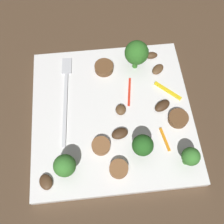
# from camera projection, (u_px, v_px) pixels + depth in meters

# --- Properties ---
(ground_plane) EXTENTS (1.40, 1.40, 0.00)m
(ground_plane) POSITION_uv_depth(u_px,v_px,m) (112.00, 116.00, 0.47)
(ground_plane) COLOR #4C3826
(plate) EXTENTS (0.28, 0.28, 0.01)m
(plate) POSITION_uv_depth(u_px,v_px,m) (112.00, 114.00, 0.46)
(plate) COLOR white
(plate) RESTS_ON ground_plane
(fork) EXTENTS (0.18, 0.02, 0.00)m
(fork) POSITION_uv_depth(u_px,v_px,m) (66.00, 92.00, 0.47)
(fork) COLOR silver
(fork) RESTS_ON plate
(broccoli_floret_0) EXTENTS (0.03, 0.03, 0.05)m
(broccoli_floret_0) POSITION_uv_depth(u_px,v_px,m) (191.00, 157.00, 0.39)
(broccoli_floret_0) COLOR #408630
(broccoli_floret_0) RESTS_ON plate
(broccoli_floret_1) EXTENTS (0.04, 0.04, 0.06)m
(broccoli_floret_1) POSITION_uv_depth(u_px,v_px,m) (137.00, 53.00, 0.46)
(broccoli_floret_1) COLOR #347525
(broccoli_floret_1) RESTS_ON plate
(broccoli_floret_2) EXTENTS (0.03, 0.03, 0.05)m
(broccoli_floret_2) POSITION_uv_depth(u_px,v_px,m) (143.00, 145.00, 0.39)
(broccoli_floret_2) COLOR #296420
(broccoli_floret_2) RESTS_ON plate
(broccoli_floret_3) EXTENTS (0.03, 0.03, 0.05)m
(broccoli_floret_3) POSITION_uv_depth(u_px,v_px,m) (65.00, 166.00, 0.38)
(broccoli_floret_3) COLOR #408630
(broccoli_floret_3) RESTS_ON plate
(sausage_slice_0) EXTENTS (0.03, 0.03, 0.01)m
(sausage_slice_0) POSITION_uv_depth(u_px,v_px,m) (101.00, 146.00, 0.42)
(sausage_slice_0) COLOR brown
(sausage_slice_0) RESTS_ON plate
(sausage_slice_1) EXTENTS (0.05, 0.05, 0.01)m
(sausage_slice_1) POSITION_uv_depth(u_px,v_px,m) (104.00, 68.00, 0.49)
(sausage_slice_1) COLOR brown
(sausage_slice_1) RESTS_ON plate
(sausage_slice_2) EXTENTS (0.05, 0.05, 0.01)m
(sausage_slice_2) POSITION_uv_depth(u_px,v_px,m) (178.00, 118.00, 0.44)
(sausage_slice_2) COLOR brown
(sausage_slice_2) RESTS_ON plate
(sausage_slice_3) EXTENTS (0.04, 0.04, 0.01)m
(sausage_slice_3) POSITION_uv_depth(u_px,v_px,m) (119.00, 169.00, 0.40)
(sausage_slice_3) COLOR brown
(sausage_slice_3) RESTS_ON plate
(mushroom_0) EXTENTS (0.03, 0.03, 0.01)m
(mushroom_0) POSITION_uv_depth(u_px,v_px,m) (120.00, 134.00, 0.43)
(mushroom_0) COLOR #422B19
(mushroom_0) RESTS_ON plate
(mushroom_1) EXTENTS (0.01, 0.02, 0.01)m
(mushroom_1) POSITION_uv_depth(u_px,v_px,m) (151.00, 55.00, 0.50)
(mushroom_1) COLOR #4C331E
(mushroom_1) RESTS_ON plate
(mushroom_2) EXTENTS (0.03, 0.03, 0.01)m
(mushroom_2) POSITION_uv_depth(u_px,v_px,m) (158.00, 69.00, 0.49)
(mushroom_2) COLOR brown
(mushroom_2) RESTS_ON plate
(mushroom_3) EXTENTS (0.03, 0.03, 0.01)m
(mushroom_3) POSITION_uv_depth(u_px,v_px,m) (46.00, 182.00, 0.40)
(mushroom_3) COLOR #4C331E
(mushroom_3) RESTS_ON plate
(mushroom_4) EXTENTS (0.03, 0.04, 0.01)m
(mushroom_4) POSITION_uv_depth(u_px,v_px,m) (162.00, 105.00, 0.45)
(mushroom_4) COLOR #422B19
(mushroom_4) RESTS_ON plate
(mushroom_5) EXTENTS (0.02, 0.02, 0.01)m
(mushroom_5) POSITION_uv_depth(u_px,v_px,m) (121.00, 110.00, 0.45)
(mushroom_5) COLOR brown
(mushroom_5) RESTS_ON plate
(pepper_strip_0) EXTENTS (0.04, 0.04, 0.00)m
(pepper_strip_0) POSITION_uv_depth(u_px,v_px,m) (168.00, 91.00, 0.47)
(pepper_strip_0) COLOR yellow
(pepper_strip_0) RESTS_ON plate
(pepper_strip_1) EXTENTS (0.06, 0.01, 0.00)m
(pepper_strip_1) POSITION_uv_depth(u_px,v_px,m) (129.00, 92.00, 0.47)
(pepper_strip_1) COLOR red
(pepper_strip_1) RESTS_ON plate
(pepper_strip_2) EXTENTS (0.04, 0.01, 0.00)m
(pepper_strip_2) POSITION_uv_depth(u_px,v_px,m) (165.00, 139.00, 0.43)
(pepper_strip_2) COLOR orange
(pepper_strip_2) RESTS_ON plate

